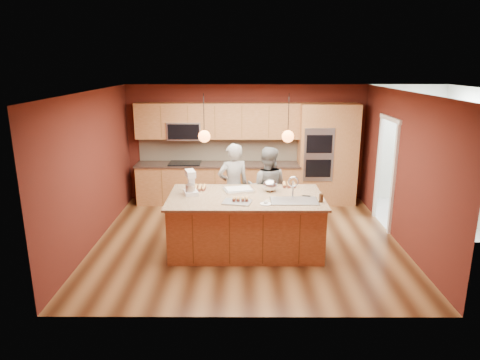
{
  "coord_description": "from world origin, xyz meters",
  "views": [
    {
      "loc": [
        -0.11,
        -7.35,
        3.17
      ],
      "look_at": [
        -0.13,
        -0.1,
        1.18
      ],
      "focal_mm": 32.0,
      "sensor_mm": 36.0,
      "label": 1
    }
  ],
  "objects_px": {
    "person_right": "(267,188)",
    "stand_mixer": "(191,184)",
    "person_left": "(233,187)",
    "mixing_bowl": "(270,185)",
    "island": "(247,222)"
  },
  "relations": [
    {
      "from": "island",
      "to": "mixing_bowl",
      "type": "height_order",
      "value": "island"
    },
    {
      "from": "person_right",
      "to": "mixing_bowl",
      "type": "height_order",
      "value": "person_right"
    },
    {
      "from": "island",
      "to": "person_left",
      "type": "height_order",
      "value": "person_left"
    },
    {
      "from": "island",
      "to": "person_left",
      "type": "distance_m",
      "value": 1.08
    },
    {
      "from": "person_left",
      "to": "mixing_bowl",
      "type": "relative_size",
      "value": 6.47
    },
    {
      "from": "island",
      "to": "stand_mixer",
      "type": "distance_m",
      "value": 1.18
    },
    {
      "from": "person_left",
      "to": "person_right",
      "type": "xyz_separation_m",
      "value": [
        0.66,
        0.0,
        -0.03
      ]
    },
    {
      "from": "person_left",
      "to": "island",
      "type": "bearing_deg",
      "value": 85.5
    },
    {
      "from": "person_left",
      "to": "mixing_bowl",
      "type": "xyz_separation_m",
      "value": [
        0.67,
        -0.69,
        0.22
      ]
    },
    {
      "from": "person_left",
      "to": "stand_mixer",
      "type": "height_order",
      "value": "person_left"
    },
    {
      "from": "stand_mixer",
      "to": "mixing_bowl",
      "type": "distance_m",
      "value": 1.4
    },
    {
      "from": "person_right",
      "to": "stand_mixer",
      "type": "relative_size",
      "value": 3.89
    },
    {
      "from": "person_left",
      "to": "mixing_bowl",
      "type": "height_order",
      "value": "person_left"
    },
    {
      "from": "mixing_bowl",
      "to": "island",
      "type": "bearing_deg",
      "value": -144.25
    },
    {
      "from": "person_right",
      "to": "mixing_bowl",
      "type": "relative_size",
      "value": 6.21
    }
  ]
}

